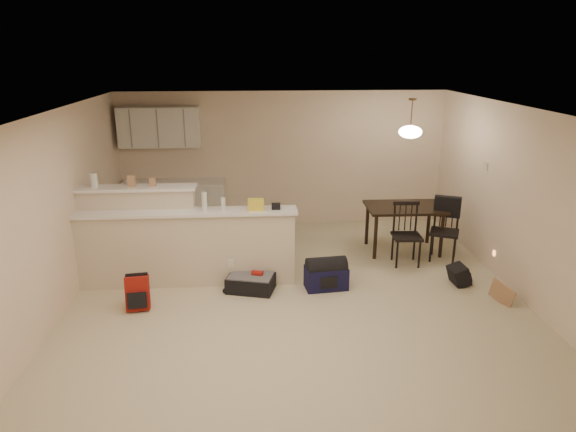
{
  "coord_description": "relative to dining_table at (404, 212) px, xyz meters",
  "views": [
    {
      "loc": [
        -0.56,
        -5.9,
        3.2
      ],
      "look_at": [
        -0.1,
        0.7,
        1.05
      ],
      "focal_mm": 32.0,
      "sensor_mm": 36.0,
      "label": 1
    }
  ],
  "objects": [
    {
      "name": "room",
      "position": [
        -1.89,
        -1.94,
        0.57
      ],
      "size": [
        7.0,
        7.02,
        2.5
      ],
      "color": "beige",
      "rests_on": "ground"
    },
    {
      "name": "breakfast_bar",
      "position": [
        -3.65,
        -0.96,
        -0.07
      ],
      "size": [
        3.08,
        0.58,
        1.39
      ],
      "color": "beige",
      "rests_on": "ground"
    },
    {
      "name": "upper_cabinets",
      "position": [
        -4.09,
        1.38,
        1.22
      ],
      "size": [
        1.4,
        0.34,
        0.7
      ],
      "primitive_type": "cube",
      "color": "white",
      "rests_on": "room"
    },
    {
      "name": "kitchen_counter",
      "position": [
        -3.89,
        1.25,
        -0.23
      ],
      "size": [
        1.8,
        0.6,
        0.9
      ],
      "primitive_type": "cube",
      "color": "white",
      "rests_on": "ground"
    },
    {
      "name": "thermostat",
      "position": [
        1.09,
        -0.39,
        0.82
      ],
      "size": [
        0.02,
        0.12,
        0.12
      ],
      "primitive_type": "cube",
      "color": "beige",
      "rests_on": "room"
    },
    {
      "name": "jar",
      "position": [
        -4.64,
        -0.82,
        0.81
      ],
      "size": [
        0.1,
        0.1,
        0.2
      ],
      "primitive_type": "cylinder",
      "color": "silver",
      "rests_on": "breakfast_bar"
    },
    {
      "name": "cereal_box",
      "position": [
        -4.14,
        -0.82,
        0.79
      ],
      "size": [
        0.1,
        0.07,
        0.16
      ],
      "primitive_type": "cube",
      "color": "tan",
      "rests_on": "breakfast_bar"
    },
    {
      "name": "small_box",
      "position": [
        -3.85,
        -0.82,
        0.77
      ],
      "size": [
        0.08,
        0.06,
        0.12
      ],
      "primitive_type": "cube",
      "color": "tan",
      "rests_on": "breakfast_bar"
    },
    {
      "name": "bottle_a",
      "position": [
        -3.13,
        -1.04,
        0.54
      ],
      "size": [
        0.07,
        0.07,
        0.26
      ],
      "primitive_type": "cylinder",
      "color": "silver",
      "rests_on": "breakfast_bar"
    },
    {
      "name": "bottle_b",
      "position": [
        -2.87,
        -1.04,
        0.5
      ],
      "size": [
        0.06,
        0.06,
        0.18
      ],
      "primitive_type": "cylinder",
      "color": "silver",
      "rests_on": "breakfast_bar"
    },
    {
      "name": "bag_lump",
      "position": [
        -2.43,
        -1.04,
        0.48
      ],
      "size": [
        0.22,
        0.18,
        0.14
      ],
      "primitive_type": "cube",
      "color": "tan",
      "rests_on": "breakfast_bar"
    },
    {
      "name": "pouch",
      "position": [
        -2.15,
        -1.04,
        0.45
      ],
      "size": [
        0.12,
        0.1,
        0.08
      ],
      "primitive_type": "cube",
      "color": "tan",
      "rests_on": "breakfast_bar"
    },
    {
      "name": "dining_table",
      "position": [
        0.0,
        0.0,
        0.0
      ],
      "size": [
        1.24,
        0.84,
        0.77
      ],
      "rotation": [
        0.0,
        0.0,
        -0.01
      ],
      "color": "black",
      "rests_on": "ground"
    },
    {
      "name": "pendant_lamp",
      "position": [
        0.0,
        0.0,
        1.31
      ],
      "size": [
        0.36,
        0.36,
        0.62
      ],
      "color": "brown",
      "rests_on": "room"
    },
    {
      "name": "dining_chair_near",
      "position": [
        -0.11,
        -0.56,
        -0.19
      ],
      "size": [
        0.45,
        0.43,
        0.97
      ],
      "primitive_type": null,
      "rotation": [
        0.0,
        0.0,
        -0.05
      ],
      "color": "black",
      "rests_on": "ground"
    },
    {
      "name": "dining_chair_far",
      "position": [
        0.53,
        -0.43,
        -0.19
      ],
      "size": [
        0.56,
        0.55,
        0.98
      ],
      "primitive_type": null,
      "rotation": [
        0.0,
        0.0,
        -0.42
      ],
      "color": "black",
      "rests_on": "ground"
    },
    {
      "name": "suitcase",
      "position": [
        -2.52,
        -1.33,
        -0.57
      ],
      "size": [
        0.72,
        0.56,
        0.21
      ],
      "primitive_type": "cube",
      "rotation": [
        0.0,
        0.0,
        -0.26
      ],
      "color": "black",
      "rests_on": "ground"
    },
    {
      "name": "red_backpack",
      "position": [
        -3.97,
        -1.76,
        -0.46
      ],
      "size": [
        0.31,
        0.22,
        0.44
      ],
      "primitive_type": "cube",
      "rotation": [
        0.0,
        0.0,
        0.12
      ],
      "color": "maroon",
      "rests_on": "ground"
    },
    {
      "name": "navy_duffel",
      "position": [
        -1.47,
        -1.33,
        -0.52
      ],
      "size": [
        0.61,
        0.38,
        0.32
      ],
      "primitive_type": "cube",
      "rotation": [
        0.0,
        0.0,
        0.11
      ],
      "color": "#121238",
      "rests_on": "ground"
    },
    {
      "name": "black_daypack",
      "position": [
        0.45,
        -1.33,
        -0.54
      ],
      "size": [
        0.23,
        0.32,
        0.27
      ],
      "primitive_type": "cube",
      "rotation": [
        0.0,
        0.0,
        1.63
      ],
      "color": "black",
      "rests_on": "ground"
    },
    {
      "name": "cardboard_sheet",
      "position": [
        0.79,
        -1.94,
        -0.54
      ],
      "size": [
        0.17,
        0.34,
        0.28
      ],
      "primitive_type": "cube",
      "rotation": [
        0.0,
        0.0,
        2.01
      ],
      "color": "tan",
      "rests_on": "ground"
    }
  ]
}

